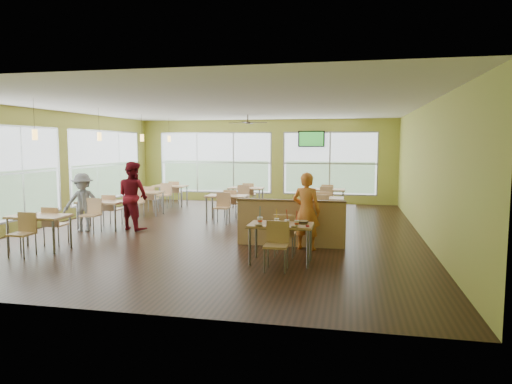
# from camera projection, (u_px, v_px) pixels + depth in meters

# --- Properties ---
(room) EXTENTS (12.00, 12.04, 3.20)m
(room) POSITION_uv_depth(u_px,v_px,m) (222.00, 169.00, 11.87)
(room) COLOR black
(room) RESTS_ON ground
(window_bays) EXTENTS (9.24, 10.24, 2.38)m
(window_bays) POSITION_uv_depth(u_px,v_px,m) (172.00, 167.00, 15.41)
(window_bays) COLOR white
(window_bays) RESTS_ON room
(main_table) EXTENTS (1.22, 1.52, 0.87)m
(main_table) POSITION_uv_depth(u_px,v_px,m) (281.00, 230.00, 8.64)
(main_table) COLOR tan
(main_table) RESTS_ON floor
(half_wall_divider) EXTENTS (2.40, 0.14, 1.04)m
(half_wall_divider) POSITION_uv_depth(u_px,v_px,m) (291.00, 223.00, 10.07)
(half_wall_divider) COLOR tan
(half_wall_divider) RESTS_ON floor
(dining_tables) EXTENTS (6.92, 8.72, 0.87)m
(dining_tables) POSITION_uv_depth(u_px,v_px,m) (205.00, 198.00, 13.85)
(dining_tables) COLOR tan
(dining_tables) RESTS_ON floor
(pendant_lights) EXTENTS (0.11, 7.31, 0.86)m
(pendant_lights) POSITION_uv_depth(u_px,v_px,m) (121.00, 137.00, 13.08)
(pendant_lights) COLOR #2D2119
(pendant_lights) RESTS_ON ceiling
(ceiling_fan) EXTENTS (1.25, 1.25, 0.29)m
(ceiling_fan) POSITION_uv_depth(u_px,v_px,m) (248.00, 123.00, 14.65)
(ceiling_fan) COLOR #2D2119
(ceiling_fan) RESTS_ON ceiling
(tv_backwall) EXTENTS (1.00, 0.07, 0.60)m
(tv_backwall) POSITION_uv_depth(u_px,v_px,m) (311.00, 139.00, 17.16)
(tv_backwall) COLOR black
(tv_backwall) RESTS_ON wall_back
(man_plaid) EXTENTS (0.67, 0.50, 1.66)m
(man_plaid) POSITION_uv_depth(u_px,v_px,m) (306.00, 211.00, 9.73)
(man_plaid) COLOR #EF511A
(man_plaid) RESTS_ON floor
(patron_maroon) EXTENTS (1.07, 0.97, 1.81)m
(patron_maroon) POSITION_uv_depth(u_px,v_px,m) (133.00, 196.00, 12.00)
(patron_maroon) COLOR maroon
(patron_maroon) RESTS_ON floor
(patron_grey) EXTENTS (1.11, 0.85, 1.51)m
(patron_grey) POSITION_uv_depth(u_px,v_px,m) (83.00, 202.00, 11.79)
(patron_grey) COLOR slate
(patron_grey) RESTS_ON floor
(cup_blue) EXTENTS (0.10, 0.10, 0.38)m
(cup_blue) POSITION_uv_depth(u_px,v_px,m) (260.00, 220.00, 8.57)
(cup_blue) COLOR white
(cup_blue) RESTS_ON main_table
(cup_yellow) EXTENTS (0.09, 0.09, 0.33)m
(cup_yellow) POSITION_uv_depth(u_px,v_px,m) (277.00, 221.00, 8.53)
(cup_yellow) COLOR white
(cup_yellow) RESTS_ON main_table
(cup_red_near) EXTENTS (0.09, 0.09, 0.34)m
(cup_red_near) POSITION_uv_depth(u_px,v_px,m) (287.00, 223.00, 8.35)
(cup_red_near) COLOR white
(cup_red_near) RESTS_ON main_table
(cup_red_far) EXTENTS (0.09, 0.09, 0.32)m
(cup_red_far) POSITION_uv_depth(u_px,v_px,m) (297.00, 223.00, 8.34)
(cup_red_far) COLOR white
(cup_red_far) RESTS_ON main_table
(food_basket) EXTENTS (0.24, 0.24, 0.05)m
(food_basket) POSITION_uv_depth(u_px,v_px,m) (303.00, 222.00, 8.67)
(food_basket) COLOR black
(food_basket) RESTS_ON main_table
(ketchup_cup) EXTENTS (0.06, 0.06, 0.03)m
(ketchup_cup) POSITION_uv_depth(u_px,v_px,m) (308.00, 226.00, 8.35)
(ketchup_cup) COLOR #A21816
(ketchup_cup) RESTS_ON main_table
(wrapper_left) EXTENTS (0.19, 0.17, 0.04)m
(wrapper_left) POSITION_uv_depth(u_px,v_px,m) (259.00, 225.00, 8.41)
(wrapper_left) COLOR olive
(wrapper_left) RESTS_ON main_table
(wrapper_mid) EXTENTS (0.21, 0.20, 0.05)m
(wrapper_mid) POSITION_uv_depth(u_px,v_px,m) (285.00, 222.00, 8.71)
(wrapper_mid) COLOR olive
(wrapper_mid) RESTS_ON main_table
(wrapper_right) EXTENTS (0.14, 0.13, 0.03)m
(wrapper_right) POSITION_uv_depth(u_px,v_px,m) (294.00, 226.00, 8.28)
(wrapper_right) COLOR olive
(wrapper_right) RESTS_ON main_table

